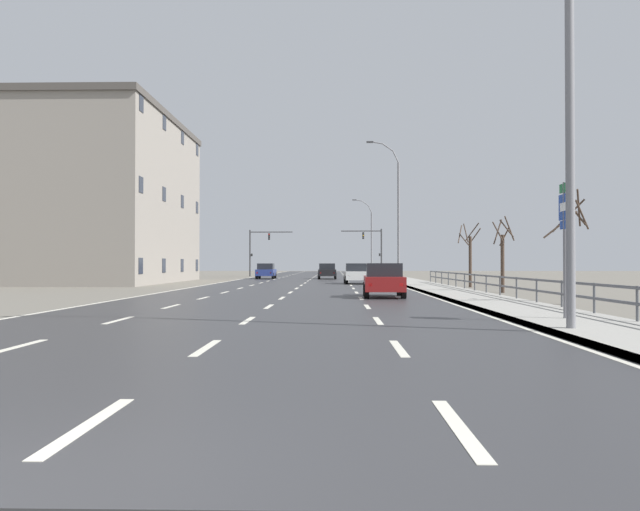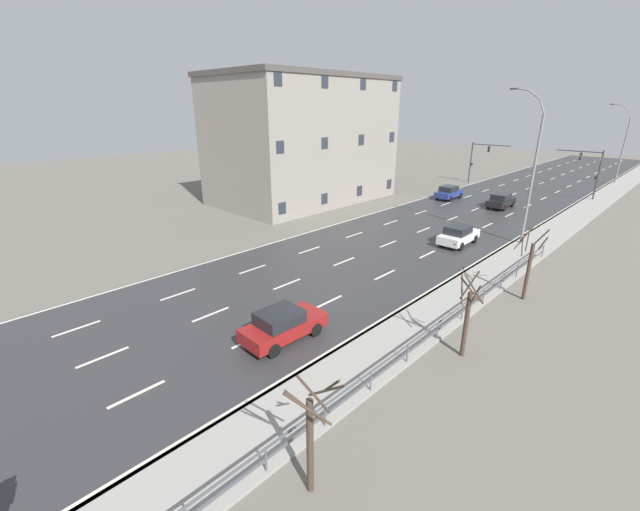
# 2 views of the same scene
# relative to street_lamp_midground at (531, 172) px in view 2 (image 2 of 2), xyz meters

# --- Properties ---
(ground_plane) EXTENTS (160.00, 160.00, 0.12)m
(ground_plane) POSITION_rel_street_lamp_midground_xyz_m (-7.43, 0.80, -5.75)
(ground_plane) COLOR #666056
(road_asphalt_strip) EXTENTS (14.00, 120.00, 0.03)m
(road_asphalt_strip) POSITION_rel_street_lamp_midground_xyz_m (-7.43, 12.80, -5.68)
(road_asphalt_strip) COLOR #303033
(road_asphalt_strip) RESTS_ON ground
(sidewalk_right) EXTENTS (3.00, 120.00, 0.12)m
(sidewalk_right) POSITION_rel_street_lamp_midground_xyz_m (1.00, 12.80, -5.63)
(sidewalk_right) COLOR gray
(sidewalk_right) RESTS_ON ground
(guardrail) EXTENTS (0.07, 38.36, 1.00)m
(guardrail) POSITION_rel_street_lamp_midground_xyz_m (2.42, -21.43, -4.98)
(guardrail) COLOR #515459
(guardrail) RESTS_ON ground
(street_lamp_midground) EXTENTS (2.73, 0.24, 11.67)m
(street_lamp_midground) POSITION_rel_street_lamp_midground_xyz_m (0.00, 0.00, 0.00)
(street_lamp_midground) COLOR slate
(street_lamp_midground) RESTS_ON ground
(street_lamp_distant) EXTENTS (2.83, 0.24, 10.70)m
(street_lamp_distant) POSITION_rel_street_lamp_midground_xyz_m (-0.03, 37.11, -0.49)
(street_lamp_distant) COLOR slate
(street_lamp_distant) RESTS_ON ground
(traffic_signal_right) EXTENTS (4.88, 0.36, 5.67)m
(traffic_signal_right) POSITION_rel_street_lamp_midground_xyz_m (-0.43, 22.61, -1.94)
(traffic_signal_right) COLOR #38383A
(traffic_signal_right) RESTS_ON ground
(traffic_signal_left) EXTENTS (5.23, 0.36, 5.63)m
(traffic_signal_left) POSITION_rel_street_lamp_midground_xyz_m (-14.34, 23.89, -1.94)
(traffic_signal_left) COLOR #38383A
(traffic_signal_left) RESTS_ON ground
(car_far_left) EXTENTS (1.88, 4.12, 1.57)m
(car_far_left) POSITION_rel_street_lamp_midground_xyz_m (-5.83, 11.19, -4.89)
(car_far_left) COLOR black
(car_far_left) RESTS_ON ground
(car_near_right) EXTENTS (1.94, 4.15, 1.57)m
(car_near_right) POSITION_rel_street_lamp_midground_xyz_m (-2.84, -22.54, -4.89)
(car_near_right) COLOR maroon
(car_near_right) RESTS_ON ground
(car_near_left) EXTENTS (1.86, 4.11, 1.57)m
(car_near_left) POSITION_rel_street_lamp_midground_xyz_m (-12.01, 11.48, -4.89)
(car_near_left) COLOR navy
(car_near_left) RESTS_ON ground
(car_mid_centre) EXTENTS (1.91, 4.14, 1.57)m
(car_mid_centre) POSITION_rel_street_lamp_midground_xyz_m (-3.42, -3.65, -4.89)
(car_mid_centre) COLOR silver
(car_mid_centre) RESTS_ON ground
(brick_building) EXTENTS (12.29, 20.06, 13.59)m
(brick_building) POSITION_rel_street_lamp_midground_xyz_m (-24.35, -0.43, 1.11)
(brick_building) COLOR gray
(brick_building) RESTS_ON ground
(bare_tree_near) EXTENTS (1.51, 1.76, 4.34)m
(bare_tree_near) POSITION_rel_street_lamp_midground_xyz_m (3.80, -27.26, -3.70)
(bare_tree_near) COLOR #423328
(bare_tree_near) RESTS_ON ground
(bare_tree_mid) EXTENTS (1.16, 1.14, 4.05)m
(bare_tree_mid) POSITION_rel_street_lamp_midground_xyz_m (3.83, -17.93, -3.79)
(bare_tree_mid) COLOR #423328
(bare_tree_mid) RESTS_ON ground
(bare_tree_far) EXTENTS (1.58, 1.70, 4.26)m
(bare_tree_far) POSITION_rel_street_lamp_midground_xyz_m (3.76, -10.16, -3.64)
(bare_tree_far) COLOR #423328
(bare_tree_far) RESTS_ON ground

